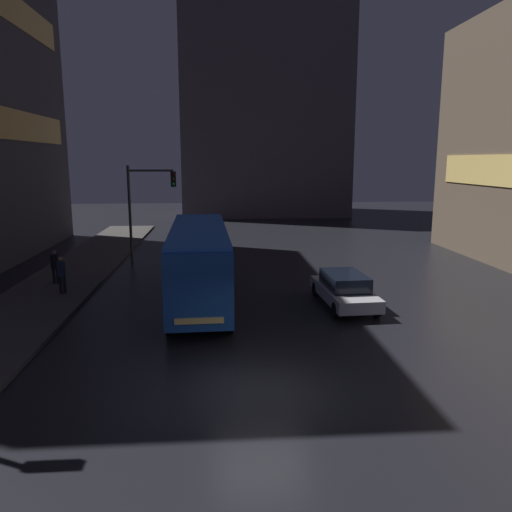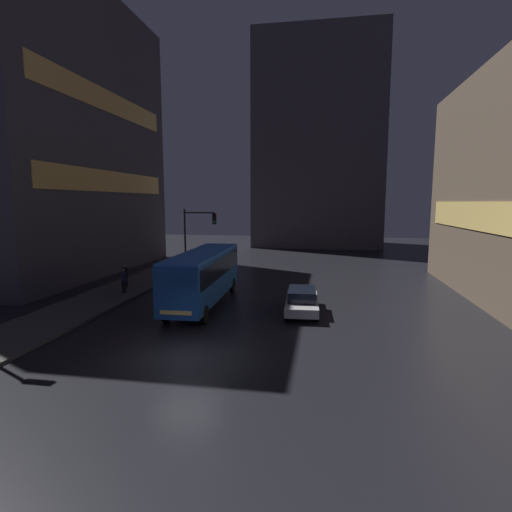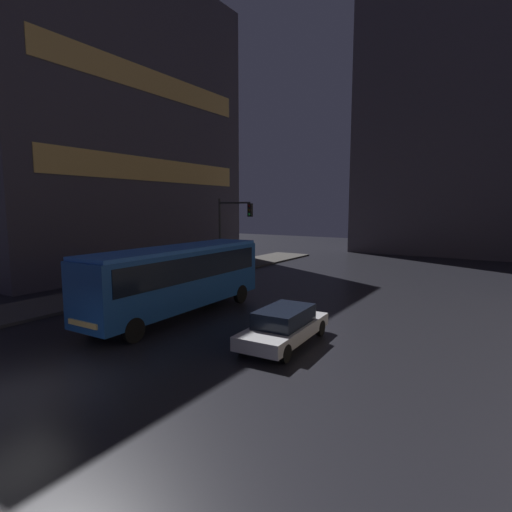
# 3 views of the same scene
# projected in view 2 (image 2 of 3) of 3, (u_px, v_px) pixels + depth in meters

# --- Properties ---
(ground_plane) EXTENTS (120.00, 120.00, 0.00)m
(ground_plane) POSITION_uv_depth(u_px,v_px,m) (187.00, 359.00, 16.45)
(ground_plane) COLOR black
(sidewalk_left) EXTENTS (4.00, 48.00, 0.15)m
(sidewalk_left) POSITION_uv_depth(u_px,v_px,m) (112.00, 294.00, 27.73)
(sidewalk_left) COLOR #3D3A38
(sidewalk_left) RESTS_ON ground
(building_left_tower) EXTENTS (10.07, 23.13, 24.40)m
(building_left_tower) POSITION_uv_depth(u_px,v_px,m) (58.00, 136.00, 35.33)
(building_left_tower) COLOR #423D47
(building_left_tower) RESTS_ON ground
(building_far_backdrop) EXTENTS (18.07, 12.00, 29.46)m
(building_far_backdrop) POSITION_uv_depth(u_px,v_px,m) (318.00, 145.00, 58.46)
(building_far_backdrop) COLOR #423D47
(building_far_backdrop) RESTS_ON ground
(bus_near) EXTENTS (2.68, 10.51, 3.36)m
(bus_near) POSITION_uv_depth(u_px,v_px,m) (203.00, 272.00, 24.85)
(bus_near) COLOR #194793
(bus_near) RESTS_ON ground
(car_taxi) EXTENTS (2.08, 4.79, 1.41)m
(car_taxi) POSITION_uv_depth(u_px,v_px,m) (302.00, 300.00, 23.28)
(car_taxi) COLOR #B7B7BC
(car_taxi) RESTS_ON ground
(pedestrian_near) EXTENTS (0.48, 0.48, 1.66)m
(pedestrian_near) POSITION_uv_depth(u_px,v_px,m) (125.00, 274.00, 29.70)
(pedestrian_near) COLOR black
(pedestrian_near) RESTS_ON sidewalk_left
(pedestrian_mid) EXTENTS (0.37, 0.37, 1.71)m
(pedestrian_mid) POSITION_uv_depth(u_px,v_px,m) (124.00, 279.00, 27.65)
(pedestrian_mid) COLOR black
(pedestrian_mid) RESTS_ON sidewalk_left
(traffic_light_main) EXTENTS (2.84, 0.35, 5.84)m
(traffic_light_main) POSITION_uv_depth(u_px,v_px,m) (196.00, 232.00, 33.82)
(traffic_light_main) COLOR #2D2D2D
(traffic_light_main) RESTS_ON ground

